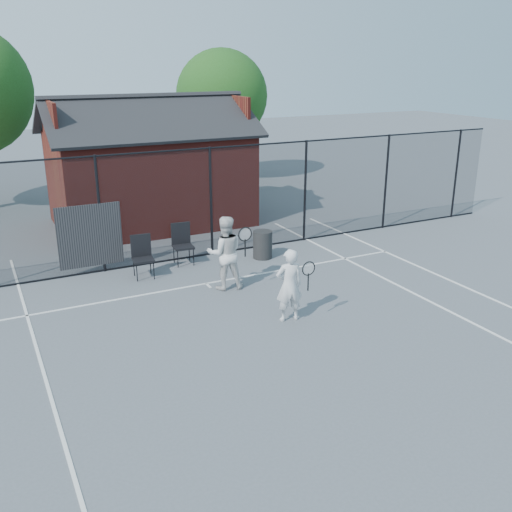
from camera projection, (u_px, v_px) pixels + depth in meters
name	position (u px, v px, depth m)	size (l,w,h in m)	color
ground	(263.00, 333.00, 11.37)	(80.00, 80.00, 0.00)	#4F575B
court_lines	(296.00, 363.00, 10.25)	(11.02, 18.00, 0.01)	silver
fence	(165.00, 209.00, 14.99)	(22.04, 3.00, 3.00)	black
clubhouse	(150.00, 175.00, 18.66)	(6.50, 4.36, 4.19)	maroon
tree_right	(222.00, 96.00, 24.75)	(3.97, 3.97, 5.70)	black
player_front	(289.00, 285.00, 11.71)	(0.73, 0.56, 1.56)	silver
player_back	(225.00, 253.00, 13.36)	(1.03, 0.86, 1.77)	silver
chair_left	(143.00, 258.00, 14.14)	(0.50, 0.52, 1.05)	black
chair_right	(183.00, 245.00, 15.08)	(0.51, 0.54, 1.07)	black
waste_bin	(263.00, 245.00, 15.61)	(0.52, 0.52, 0.77)	black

